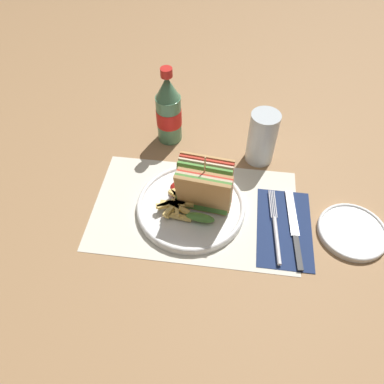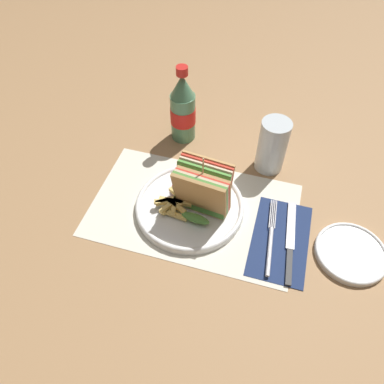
{
  "view_description": "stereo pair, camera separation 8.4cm",
  "coord_description": "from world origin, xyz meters",
  "views": [
    {
      "loc": [
        0.1,
        -0.52,
        0.69
      ],
      "look_at": [
        0.03,
        0.02,
        0.04
      ],
      "focal_mm": 35.0,
      "sensor_mm": 36.0,
      "label": 1
    },
    {
      "loc": [
        0.18,
        -0.5,
        0.69
      ],
      "look_at": [
        0.03,
        0.02,
        0.04
      ],
      "focal_mm": 35.0,
      "sensor_mm": 36.0,
      "label": 2
    }
  ],
  "objects": [
    {
      "name": "glass_near",
      "position": [
        0.18,
        0.19,
        0.06
      ],
      "size": [
        0.07,
        0.07,
        0.14
      ],
      "color": "silver",
      "rests_on": "ground_plane"
    },
    {
      "name": "placemat",
      "position": [
        0.04,
        -0.0,
        0.0
      ],
      "size": [
        0.47,
        0.29,
        0.0
      ],
      "color": "silver",
      "rests_on": "ground_plane"
    },
    {
      "name": "coke_bottle_near",
      "position": [
        -0.06,
        0.23,
        0.09
      ],
      "size": [
        0.07,
        0.07,
        0.21
      ],
      "color": "#4C7F5B",
      "rests_on": "ground_plane"
    },
    {
      "name": "napkin",
      "position": [
        0.24,
        -0.03,
        0.0
      ],
      "size": [
        0.12,
        0.21,
        0.0
      ],
      "color": "navy",
      "rests_on": "ground_plane"
    },
    {
      "name": "side_saucer",
      "position": [
        0.39,
        -0.02,
        0.01
      ],
      "size": [
        0.15,
        0.15,
        0.01
      ],
      "color": "white",
      "rests_on": "ground_plane"
    },
    {
      "name": "fork",
      "position": [
        0.22,
        -0.05,
        0.01
      ],
      "size": [
        0.03,
        0.2,
        0.01
      ],
      "rotation": [
        0.0,
        0.0,
        0.08
      ],
      "color": "silver",
      "rests_on": "napkin"
    },
    {
      "name": "fries_pile",
      "position": [
        -0.0,
        -0.02,
        0.03
      ],
      "size": [
        0.09,
        0.08,
        0.02
      ],
      "color": "#E5C166",
      "rests_on": "plate_main"
    },
    {
      "name": "knife",
      "position": [
        0.26,
        -0.03,
        0.01
      ],
      "size": [
        0.03,
        0.21,
        0.0
      ],
      "rotation": [
        0.0,
        0.0,
        0.08
      ],
      "color": "black",
      "rests_on": "napkin"
    },
    {
      "name": "plate_main",
      "position": [
        0.03,
        -0.0,
        0.01
      ],
      "size": [
        0.25,
        0.25,
        0.02
      ],
      "color": "white",
      "rests_on": "ground_plane"
    },
    {
      "name": "ground_plane",
      "position": [
        0.0,
        0.0,
        0.0
      ],
      "size": [
        4.0,
        4.0,
        0.0
      ],
      "primitive_type": "plane",
      "color": "#9E754C"
    },
    {
      "name": "ketchup_blob",
      "position": [
        -0.0,
        0.04,
        0.03
      ],
      "size": [
        0.05,
        0.04,
        0.02
      ],
      "color": "maroon",
      "rests_on": "plate_main"
    },
    {
      "name": "club_sandwich",
      "position": [
        0.06,
        0.0,
        0.07
      ],
      "size": [
        0.13,
        0.1,
        0.16
      ],
      "color": "tan",
      "rests_on": "plate_main"
    }
  ]
}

